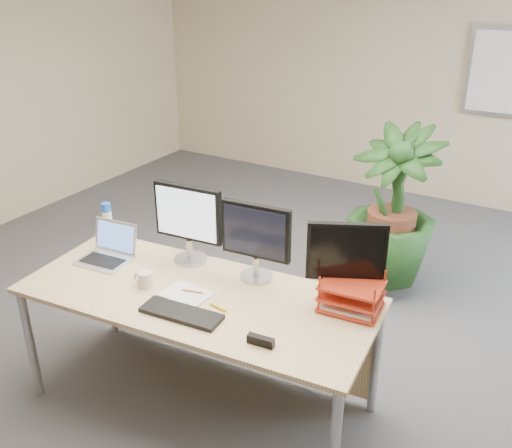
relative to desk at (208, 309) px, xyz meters
The scene contains 16 objects.
floor 0.69m from the desk, 91.82° to the left, with size 8.00×8.00×0.00m, color #4D4E53.
back_wall 4.31m from the desk, 90.11° to the left, with size 7.00×0.04×2.70m, color beige.
desk is the anchor object (origin of this frame).
floor_plant 1.91m from the desk, 72.42° to the left, with size 0.84×0.84×1.50m, color #153714.
monitor_left 0.58m from the desk, 143.87° to the left, with size 0.47×0.21×0.53m.
monitor_right 0.55m from the desk, 45.09° to the left, with size 0.45×0.20×0.49m.
monitor_dark 0.95m from the desk, 16.91° to the left, with size 0.42×0.23×0.50m.
laptop 0.79m from the desk, behind, with size 0.35×0.31×0.24m.
keyboard 0.40m from the desk, 78.44° to the right, with size 0.47×0.16×0.03m, color black.
coffee_mug 0.44m from the desk, 145.79° to the right, with size 0.13×0.09×0.10m.
spiral_notebook 0.25m from the desk, 100.92° to the right, with size 0.27×0.21×0.01m, color white.
orange_pen 0.24m from the desk, 94.50° to the right, with size 0.01×0.01×0.13m, color orange.
yellow_highlighter 0.34m from the desk, 42.19° to the right, with size 0.02×0.02×0.12m, color yellow.
water_bottle 1.02m from the desk, behind, with size 0.07×0.07×0.28m.
letter_tray 0.91m from the desk, 12.14° to the left, with size 0.36×0.28×0.16m.
stapler 0.72m from the desk, 31.49° to the right, with size 0.14×0.04×0.05m, color black.
Camera 1 is at (1.80, -2.70, 2.60)m, focal length 40.00 mm.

